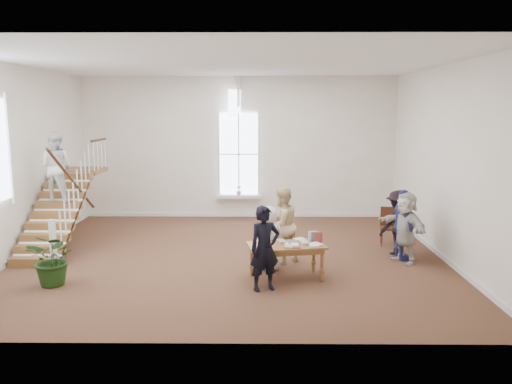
{
  "coord_description": "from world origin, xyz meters",
  "views": [
    {
      "loc": [
        0.71,
        -11.5,
        3.48
      ],
      "look_at": [
        0.59,
        0.4,
        1.49
      ],
      "focal_mm": 35.0,
      "sensor_mm": 36.0,
      "label": 1
    }
  ],
  "objects_px": {
    "elderly_woman": "(269,238)",
    "floor_plant": "(54,259)",
    "police_officer": "(265,248)",
    "woman_cluster_b": "(398,223)",
    "woman_cluster_a": "(402,225)",
    "woman_cluster_c": "(405,227)",
    "side_chair": "(389,224)",
    "library_table": "(286,248)",
    "person_yellow": "(282,225)"
  },
  "relations": [
    {
      "from": "woman_cluster_b",
      "to": "side_chair",
      "type": "xyz_separation_m",
      "value": [
        0.01,
        0.87,
        -0.24
      ]
    },
    {
      "from": "police_officer",
      "to": "woman_cluster_b",
      "type": "xyz_separation_m",
      "value": [
        3.22,
        2.46,
        -0.05
      ]
    },
    {
      "from": "library_table",
      "to": "elderly_woman",
      "type": "distance_m",
      "value": 0.69
    },
    {
      "from": "library_table",
      "to": "police_officer",
      "type": "bearing_deg",
      "value": -135.29
    },
    {
      "from": "police_officer",
      "to": "woman_cluster_b",
      "type": "height_order",
      "value": "police_officer"
    },
    {
      "from": "police_officer",
      "to": "woman_cluster_c",
      "type": "distance_m",
      "value": 3.69
    },
    {
      "from": "elderly_woman",
      "to": "woman_cluster_c",
      "type": "height_order",
      "value": "woman_cluster_c"
    },
    {
      "from": "person_yellow",
      "to": "floor_plant",
      "type": "relative_size",
      "value": 1.64
    },
    {
      "from": "woman_cluster_c",
      "to": "person_yellow",
      "type": "bearing_deg",
      "value": -113.37
    },
    {
      "from": "woman_cluster_c",
      "to": "woman_cluster_a",
      "type": "bearing_deg",
      "value": 158.77
    },
    {
      "from": "person_yellow",
      "to": "woman_cluster_c",
      "type": "bearing_deg",
      "value": 143.11
    },
    {
      "from": "police_officer",
      "to": "floor_plant",
      "type": "height_order",
      "value": "police_officer"
    },
    {
      "from": "police_officer",
      "to": "elderly_woman",
      "type": "height_order",
      "value": "police_officer"
    },
    {
      "from": "person_yellow",
      "to": "woman_cluster_c",
      "type": "height_order",
      "value": "person_yellow"
    },
    {
      "from": "woman_cluster_b",
      "to": "woman_cluster_c",
      "type": "relative_size",
      "value": 0.96
    },
    {
      "from": "police_officer",
      "to": "woman_cluster_a",
      "type": "xyz_separation_m",
      "value": [
        3.2,
        2.01,
        -0.0
      ]
    },
    {
      "from": "woman_cluster_a",
      "to": "side_chair",
      "type": "bearing_deg",
      "value": -9.84
    },
    {
      "from": "library_table",
      "to": "woman_cluster_c",
      "type": "xyz_separation_m",
      "value": [
        2.76,
        1.15,
        0.17
      ]
    },
    {
      "from": "floor_plant",
      "to": "side_chair",
      "type": "xyz_separation_m",
      "value": [
        7.41,
        3.1,
        0.01
      ]
    },
    {
      "from": "person_yellow",
      "to": "woman_cluster_a",
      "type": "relative_size",
      "value": 1.06
    },
    {
      "from": "police_officer",
      "to": "woman_cluster_a",
      "type": "height_order",
      "value": "police_officer"
    },
    {
      "from": "library_table",
      "to": "floor_plant",
      "type": "relative_size",
      "value": 1.56
    },
    {
      "from": "woman_cluster_b",
      "to": "elderly_woman",
      "type": "bearing_deg",
      "value": -7.11
    },
    {
      "from": "police_officer",
      "to": "floor_plant",
      "type": "relative_size",
      "value": 1.55
    },
    {
      "from": "woman_cluster_a",
      "to": "floor_plant",
      "type": "bearing_deg",
      "value": 94.84
    },
    {
      "from": "woman_cluster_b",
      "to": "floor_plant",
      "type": "distance_m",
      "value": 7.73
    },
    {
      "from": "person_yellow",
      "to": "woman_cluster_a",
      "type": "distance_m",
      "value": 2.82
    },
    {
      "from": "side_chair",
      "to": "floor_plant",
      "type": "bearing_deg",
      "value": -147.26
    },
    {
      "from": "woman_cluster_c",
      "to": "side_chair",
      "type": "xyz_separation_m",
      "value": [
        0.01,
        1.52,
        -0.28
      ]
    },
    {
      "from": "elderly_woman",
      "to": "person_yellow",
      "type": "distance_m",
      "value": 0.61
    },
    {
      "from": "library_table",
      "to": "person_yellow",
      "type": "xyz_separation_m",
      "value": [
        -0.05,
        1.09,
        0.23
      ]
    },
    {
      "from": "library_table",
      "to": "woman_cluster_b",
      "type": "relative_size",
      "value": 1.07
    },
    {
      "from": "woman_cluster_b",
      "to": "floor_plant",
      "type": "relative_size",
      "value": 1.46
    },
    {
      "from": "woman_cluster_c",
      "to": "floor_plant",
      "type": "distance_m",
      "value": 7.57
    },
    {
      "from": "elderly_woman",
      "to": "side_chair",
      "type": "distance_m",
      "value": 3.76
    },
    {
      "from": "woman_cluster_c",
      "to": "police_officer",
      "type": "bearing_deg",
      "value": -85.19
    },
    {
      "from": "woman_cluster_a",
      "to": "woman_cluster_c",
      "type": "xyz_separation_m",
      "value": [
        0.01,
        -0.2,
        -0.01
      ]
    },
    {
      "from": "elderly_woman",
      "to": "floor_plant",
      "type": "height_order",
      "value": "elderly_woman"
    },
    {
      "from": "elderly_woman",
      "to": "floor_plant",
      "type": "xyz_separation_m",
      "value": [
        -4.28,
        -1.02,
        -0.17
      ]
    },
    {
      "from": "library_table",
      "to": "woman_cluster_c",
      "type": "bearing_deg",
      "value": 11.86
    },
    {
      "from": "library_table",
      "to": "side_chair",
      "type": "distance_m",
      "value": 3.85
    },
    {
      "from": "elderly_woman",
      "to": "woman_cluster_a",
      "type": "distance_m",
      "value": 3.2
    },
    {
      "from": "elderly_woman",
      "to": "woman_cluster_c",
      "type": "xyz_separation_m",
      "value": [
        3.12,
        0.56,
        0.11
      ]
    },
    {
      "from": "police_officer",
      "to": "woman_cluster_b",
      "type": "relative_size",
      "value": 1.06
    },
    {
      "from": "elderly_woman",
      "to": "person_yellow",
      "type": "height_order",
      "value": "person_yellow"
    },
    {
      "from": "police_officer",
      "to": "library_table",
      "type": "bearing_deg",
      "value": 32.61
    },
    {
      "from": "police_officer",
      "to": "woman_cluster_b",
      "type": "distance_m",
      "value": 4.05
    },
    {
      "from": "person_yellow",
      "to": "woman_cluster_c",
      "type": "relative_size",
      "value": 1.07
    },
    {
      "from": "elderly_woman",
      "to": "woman_cluster_c",
      "type": "relative_size",
      "value": 0.87
    },
    {
      "from": "person_yellow",
      "to": "woman_cluster_c",
      "type": "distance_m",
      "value": 2.82
    }
  ]
}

